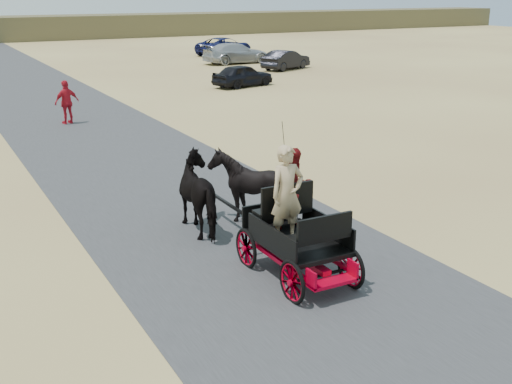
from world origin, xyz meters
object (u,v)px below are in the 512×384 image
horse_right (248,187)px  car_b (286,60)px  car_a (243,75)px  car_c (236,53)px  carriage (297,258)px  car_d (224,46)px  horse_left (204,194)px  pedestrian (67,102)px

horse_right → car_b: (15.76, 24.70, -0.22)m
car_a → car_c: bearing=-39.1°
carriage → car_b: bearing=59.5°
carriage → car_a: bearing=65.2°
carriage → car_c: car_c is taller
carriage → car_d: size_ratio=0.48×
car_c → car_d: (1.87, 5.89, -0.02)m
horse_right → car_c: horse_right is taller
car_c → car_d: car_c is taller
car_c → horse_right: bearing=150.9°
horse_left → pedestrian: bearing=-90.1°
pedestrian → car_b: size_ratio=0.45×
horse_right → car_d: horse_right is taller
car_a → car_d: bearing=-36.6°
car_a → car_c: car_c is taller
carriage → car_b: (16.31, 27.70, 0.27)m
pedestrian → horse_right: bearing=79.4°
horse_left → carriage: bearing=100.4°
car_a → car_d: 17.52m
pedestrian → car_b: 20.29m
horse_left → car_c: bearing=-117.8°
horse_left → car_a: horse_left is taller
pedestrian → car_c: bearing=-149.3°
pedestrian → car_c: 22.34m
car_c → car_a: bearing=152.2°
car_b → car_c: size_ratio=0.77×
pedestrian → car_b: pedestrian is taller
horse_right → pedestrian: 13.43m
pedestrian → car_b: bearing=-161.3°
car_c → car_d: size_ratio=0.98×
horse_right → pedestrian: bearing=-85.4°
carriage → car_d: car_d is taller
carriage → car_a: 24.38m
horse_left → car_d: size_ratio=0.40×
carriage → car_b: 32.15m
carriage → horse_left: size_ratio=1.20×
pedestrian → carriage: bearing=76.6°
horse_left → horse_right: 1.10m
carriage → pedestrian: pedestrian is taller
pedestrian → car_a: size_ratio=0.48×
horse_left → horse_right: size_ratio=1.18×
horse_right → car_b: horse_right is taller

